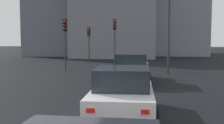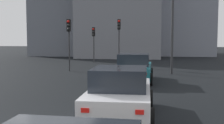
% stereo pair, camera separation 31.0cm
% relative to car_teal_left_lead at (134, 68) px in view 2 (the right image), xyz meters
% --- Properties ---
extents(car_teal_left_lead, '(4.47, 2.13, 1.59)m').
position_rel_car_teal_left_lead_xyz_m(car_teal_left_lead, '(0.00, 0.00, 0.00)').
color(car_teal_left_lead, '#19606B').
rests_on(car_teal_left_lead, ground_plane).
extents(car_white_left_second, '(4.19, 2.12, 1.55)m').
position_rel_car_teal_left_lead_xyz_m(car_white_left_second, '(-7.29, -0.17, -0.02)').
color(car_white_left_second, silver).
rests_on(car_white_left_second, ground_plane).
extents(traffic_light_near_left, '(0.33, 0.30, 4.14)m').
position_rel_car_teal_left_lead_xyz_m(traffic_light_near_left, '(8.67, 2.04, 2.21)').
color(traffic_light_near_left, '#2D2D30').
rests_on(traffic_light_near_left, ground_plane).
extents(traffic_light_near_right, '(0.32, 0.28, 3.87)m').
position_rel_car_teal_left_lead_xyz_m(traffic_light_near_right, '(4.30, 5.22, 2.02)').
color(traffic_light_near_right, '#2D2D30').
rests_on(traffic_light_near_right, ground_plane).
extents(traffic_light_far_left, '(0.32, 0.30, 3.58)m').
position_rel_car_teal_left_lead_xyz_m(traffic_light_far_left, '(11.86, 5.07, 1.82)').
color(traffic_light_far_left, '#2D2D30').
rests_on(traffic_light_far_left, ground_plane).
extents(street_lamp_kerbside, '(0.56, 0.36, 6.62)m').
position_rel_car_teal_left_lead_xyz_m(street_lamp_kerbside, '(3.78, -2.30, 3.18)').
color(street_lamp_kerbside, '#2D2D30').
rests_on(street_lamp_kerbside, ground_plane).
extents(building_facade_left, '(12.28, 9.45, 14.34)m').
position_rel_car_teal_left_lead_xyz_m(building_facade_left, '(29.04, -4.48, 6.41)').
color(building_facade_left, gray).
rests_on(building_facade_left, ground_plane).
extents(building_facade_right, '(9.14, 9.96, 12.69)m').
position_rel_car_teal_left_lead_xyz_m(building_facade_right, '(25.04, 11.52, 5.58)').
color(building_facade_right, slate).
rests_on(building_facade_right, ground_plane).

